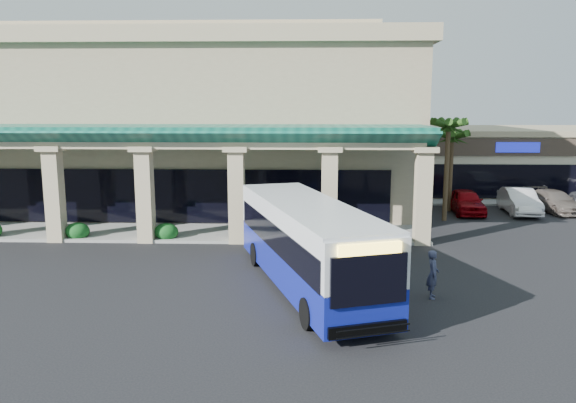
{
  "coord_description": "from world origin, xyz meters",
  "views": [
    {
      "loc": [
        0.43,
        -21.62,
        6.71
      ],
      "look_at": [
        -0.47,
        4.47,
        2.2
      ],
      "focal_mm": 35.0,
      "sensor_mm": 36.0,
      "label": 1
    }
  ],
  "objects_px": {
    "car_silver": "(466,201)",
    "car_red": "(554,201)",
    "transit_bus": "(307,246)",
    "pedestrian": "(433,274)",
    "car_white": "(519,201)"
  },
  "relations": [
    {
      "from": "pedestrian",
      "to": "car_red",
      "type": "xyz_separation_m",
      "value": [
        11.25,
        16.53,
        -0.18
      ]
    },
    {
      "from": "car_white",
      "to": "transit_bus",
      "type": "bearing_deg",
      "value": -126.59
    },
    {
      "from": "transit_bus",
      "to": "pedestrian",
      "type": "height_order",
      "value": "transit_bus"
    },
    {
      "from": "car_red",
      "to": "car_silver",
      "type": "bearing_deg",
      "value": 177.08
    },
    {
      "from": "pedestrian",
      "to": "car_red",
      "type": "bearing_deg",
      "value": -23.79
    },
    {
      "from": "car_silver",
      "to": "car_red",
      "type": "relative_size",
      "value": 0.95
    },
    {
      "from": "transit_bus",
      "to": "car_red",
      "type": "height_order",
      "value": "transit_bus"
    },
    {
      "from": "pedestrian",
      "to": "car_red",
      "type": "distance_m",
      "value": 19.99
    },
    {
      "from": "pedestrian",
      "to": "car_silver",
      "type": "bearing_deg",
      "value": -8.8
    },
    {
      "from": "transit_bus",
      "to": "pedestrian",
      "type": "xyz_separation_m",
      "value": [
        4.4,
        -0.97,
        -0.73
      ]
    },
    {
      "from": "car_silver",
      "to": "car_red",
      "type": "distance_m",
      "value": 5.79
    },
    {
      "from": "transit_bus",
      "to": "car_red",
      "type": "xyz_separation_m",
      "value": [
        15.65,
        15.56,
        -0.92
      ]
    },
    {
      "from": "transit_bus",
      "to": "pedestrian",
      "type": "bearing_deg",
      "value": -30.53
    },
    {
      "from": "pedestrian",
      "to": "car_silver",
      "type": "relative_size",
      "value": 0.39
    },
    {
      "from": "pedestrian",
      "to": "car_silver",
      "type": "height_order",
      "value": "pedestrian"
    }
  ]
}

